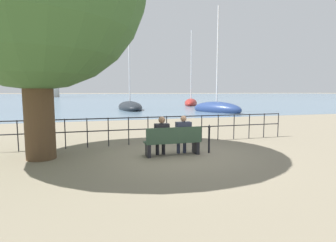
{
  "coord_description": "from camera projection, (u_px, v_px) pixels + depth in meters",
  "views": [
    {
      "loc": [
        -2.42,
        -7.68,
        1.96
      ],
      "look_at": [
        0.0,
        0.5,
        1.02
      ],
      "focal_mm": 28.0,
      "sensor_mm": 36.0,
      "label": 1
    }
  ],
  "objects": [
    {
      "name": "seated_person_right",
      "position": [
        183.0,
        133.0,
        8.25
      ],
      "size": [
        0.47,
        0.35,
        1.24
      ],
      "color": "#2D3347",
      "rests_on": "ground_plane"
    },
    {
      "name": "park_bench",
      "position": [
        173.0,
        142.0,
        8.11
      ],
      "size": [
        1.77,
        0.45,
        0.9
      ],
      "color": "#334C38",
      "rests_on": "ground_plane"
    },
    {
      "name": "sailboat_3",
      "position": [
        216.0,
        108.0,
        25.99
      ],
      "size": [
        4.18,
        6.11,
        10.62
      ],
      "rotation": [
        0.0,
        0.0,
        0.41
      ],
      "color": "navy",
      "rests_on": "ground_plane"
    },
    {
      "name": "promenade_railing",
      "position": [
        157.0,
        126.0,
        9.98
      ],
      "size": [
        11.03,
        0.04,
        1.05
      ],
      "color": "black",
      "rests_on": "ground_plane"
    },
    {
      "name": "sailboat_0",
      "position": [
        130.0,
        107.0,
        29.84
      ],
      "size": [
        2.57,
        7.88,
        10.28
      ],
      "rotation": [
        0.0,
        0.0,
        -0.01
      ],
      "color": "black",
      "rests_on": "ground_plane"
    },
    {
      "name": "ground_plane",
      "position": [
        173.0,
        155.0,
        8.22
      ],
      "size": [
        1000.0,
        1000.0,
        0.0
      ],
      "primitive_type": "plane",
      "color": "#7A705B"
    },
    {
      "name": "closed_umbrella",
      "position": [
        209.0,
        137.0,
        8.42
      ],
      "size": [
        0.09,
        0.09,
        0.94
      ],
      "color": "black",
      "rests_on": "ground_plane"
    },
    {
      "name": "harbor_lighthouse",
      "position": [
        50.0,
        75.0,
        100.84
      ],
      "size": [
        6.16,
        6.16,
        18.48
      ],
      "color": "beige",
      "rests_on": "ground_plane"
    },
    {
      "name": "sailboat_1",
      "position": [
        191.0,
        103.0,
        39.41
      ],
      "size": [
        4.51,
        7.09,
        11.4
      ],
      "rotation": [
        0.0,
        0.0,
        -0.42
      ],
      "color": "maroon",
      "rests_on": "ground_plane"
    },
    {
      "name": "harbor_water",
      "position": [
        94.0,
        95.0,
        161.36
      ],
      "size": [
        600.0,
        300.0,
        0.01
      ],
      "color": "slate",
      "rests_on": "ground_plane"
    },
    {
      "name": "seated_person_left",
      "position": [
        162.0,
        134.0,
        8.06
      ],
      "size": [
        0.44,
        0.35,
        1.23
      ],
      "color": "black",
      "rests_on": "ground_plane"
    }
  ]
}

